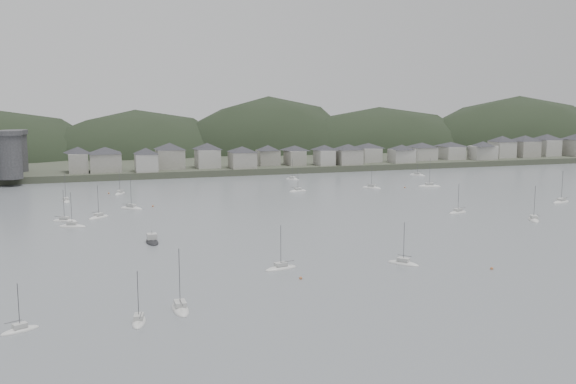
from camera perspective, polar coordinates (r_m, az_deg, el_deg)
name	(u,v)px	position (r m, az deg, el deg)	size (l,w,h in m)	color
ground	(395,268)	(139.82, 9.52, -6.69)	(900.00, 900.00, 0.00)	slate
far_shore_land	(185,152)	(420.82, -9.23, 3.53)	(900.00, 250.00, 3.00)	#383D2D
forested_ridge	(199,176)	(397.73, -7.94, 1.44)	(851.55, 103.94, 102.57)	black
waterfront_town	(317,153)	(324.66, 2.65, 3.50)	(451.48, 28.46, 12.92)	gray
sailboat_lead	(180,309)	(112.99, -9.61, -10.26)	(2.74, 8.49, 11.61)	silver
moored_fleet	(292,213)	(202.42, 0.35, -1.85)	(258.11, 177.36, 12.55)	silver
motor_launch_far	(152,241)	(164.93, -12.06, -4.35)	(3.32, 8.39, 3.97)	black
mooring_buoys	(275,216)	(196.56, -1.20, -2.17)	(116.31, 138.97, 0.70)	#AD6439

